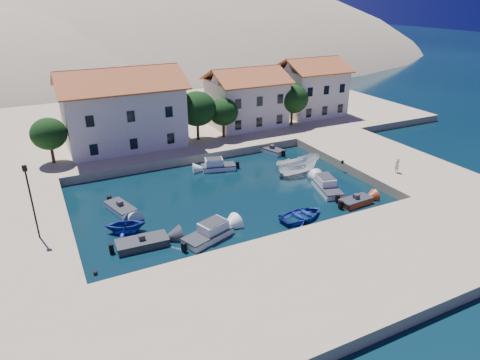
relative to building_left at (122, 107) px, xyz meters
name	(u,v)px	position (x,y,z in m)	size (l,w,h in m)	color
ground	(277,244)	(6.00, -28.00, -5.94)	(400.00, 400.00, 0.00)	black
quay_south	(322,278)	(6.00, -34.00, -5.44)	(52.00, 12.00, 1.00)	tan
quay_east	(380,159)	(26.50, -18.00, -5.44)	(11.00, 20.00, 1.00)	tan
quay_west	(20,235)	(-13.00, -18.00, -5.44)	(8.00, 20.00, 1.00)	tan
quay_north	(163,121)	(8.00, 10.00, -5.44)	(80.00, 36.00, 1.00)	tan
hills	(147,120)	(26.64, 95.62, -29.34)	(254.00, 176.00, 99.00)	tan
building_left	(122,107)	(0.00, 0.00, 0.00)	(14.70, 9.45, 9.70)	beige
building_mid	(246,96)	(18.00, 1.00, -0.71)	(10.50, 8.40, 8.30)	beige
building_right	(311,86)	(30.00, 2.00, -0.46)	(9.45, 8.40, 8.80)	beige
trees	(208,110)	(10.51, -2.54, -1.10)	(37.30, 5.30, 6.45)	#382314
lamppost	(30,195)	(-11.50, -20.00, -1.18)	(0.35, 0.25, 6.22)	black
bollards	(282,205)	(8.80, -24.13, -4.79)	(29.36, 9.56, 0.30)	black
motorboat_grey_sw	(142,243)	(-4.09, -23.39, -5.64)	(4.27, 2.05, 1.25)	#323237
cabin_cruiser_south	(208,234)	(1.12, -24.79, -5.46)	(4.79, 3.28, 1.60)	white
rowboat_south	(302,218)	(10.21, -25.32, -5.94)	(3.22, 4.51, 0.93)	navy
motorboat_red_se	(356,201)	(16.57, -25.25, -5.64)	(3.45, 1.73, 1.25)	#9A3616
cabin_cruiser_east	(327,187)	(15.88, -21.60, -5.46)	(2.97, 4.89, 1.60)	white
boat_east	(297,174)	(15.73, -16.24, -5.94)	(2.08, 5.53, 2.14)	white
motorboat_white_ne	(272,151)	(16.62, -9.00, -5.64)	(2.48, 3.59, 1.25)	white
rowboat_west	(126,231)	(-4.79, -20.44, -5.94)	(2.96, 3.43, 1.81)	navy
motorboat_white_west	(121,208)	(-4.37, -16.47, -5.64)	(2.61, 4.01, 1.25)	white
cabin_cruiser_north	(219,166)	(8.14, -11.12, -5.46)	(4.16, 2.55, 1.60)	white
pedestrian	(397,165)	(24.23, -22.72, -4.10)	(0.61, 0.40, 1.66)	beige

